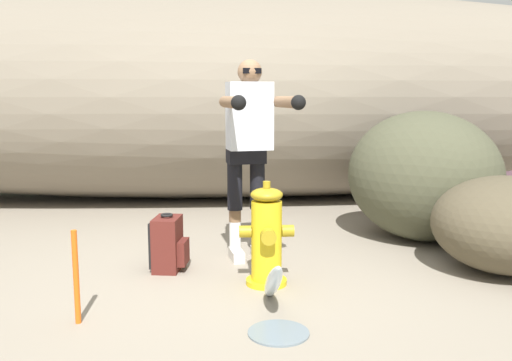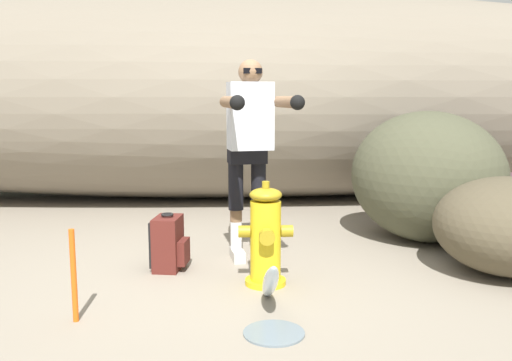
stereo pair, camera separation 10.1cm
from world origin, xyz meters
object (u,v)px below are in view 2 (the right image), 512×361
Objects in this scene: utility_worker at (250,135)px; fire_hydrant at (266,238)px; boulder_large at (426,177)px; boulder_mid at (509,226)px; survey_stake at (74,276)px; spare_backpack at (169,244)px.

fire_hydrant is at bearing -0.06° from utility_worker.
utility_worker is 1.89m from boulder_large.
utility_worker is at bearing 168.82° from boulder_mid.
utility_worker is 2.21m from boulder_mid.
utility_worker is at bearing 47.38° from survey_stake.
boulder_mid is 1.97× the size of survey_stake.
fire_hydrant is 0.88m from spare_backpack.
spare_backpack is 0.31× the size of boulder_large.
spare_backpack is at bearing 65.53° from survey_stake.
utility_worker is 3.63× the size of spare_backpack.
boulder_mid is 3.31m from survey_stake.
utility_worker reaches higher than boulder_large.
spare_backpack is 2.74m from boulder_mid.
boulder_mid is (2.73, -0.20, 0.17)m from spare_backpack.
spare_backpack is (-0.77, 0.40, -0.15)m from fire_hydrant.
survey_stake is (-0.47, -1.03, 0.08)m from spare_backpack.
boulder_large reaches higher than survey_stake.
boulder_large is (1.63, 1.21, 0.27)m from fire_hydrant.
survey_stake is at bearing -52.23° from utility_worker.
boulder_large reaches higher than fire_hydrant.
fire_hydrant is 1.40m from survey_stake.
fire_hydrant is 1.97m from boulder_mid.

